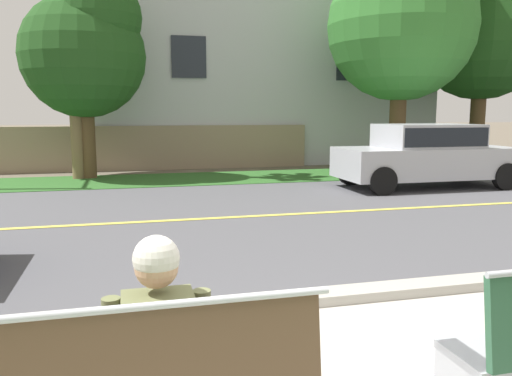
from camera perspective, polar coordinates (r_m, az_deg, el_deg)
The scene contains 12 objects.
ground_plane at distance 10.31m, azimuth -6.61°, elevation -1.78°, with size 140.00×140.00×0.00m, color #665B4C.
curb_edge at distance 4.94m, azimuth 2.53°, elevation -12.55°, with size 44.00×0.30×0.11m, color #ADA89E.
street_asphalt at distance 8.86m, azimuth -5.29°, elevation -3.44°, with size 52.00×8.00×0.01m, color #515156.
road_centre_line at distance 8.85m, azimuth -5.29°, elevation -3.41°, with size 48.00×0.14×0.01m, color #E0CC4C.
far_verge_grass at distance 14.13m, azimuth -8.75°, elevation 0.98°, with size 48.00×2.80×0.02m, color #2D6026.
seated_person_olive at distance 2.73m, azimuth -10.91°, elevation -16.59°, with size 0.52×0.68×1.25m.
car_silver_near at distance 13.08m, azimuth 18.50°, elevation 3.77°, with size 4.30×1.86×1.54m.
shade_tree_far_left at distance 14.93m, azimuth -18.37°, elevation 14.75°, with size 3.33×3.33×5.50m.
shade_tree_left at distance 16.10m, azimuth 16.55°, elevation 18.05°, with size 4.29×4.29×7.08m.
shade_tree_centre at distance 19.04m, azimuth 24.58°, elevation 16.66°, with size 4.46×4.46×7.36m.
garden_wall at distance 16.63m, azimuth -16.43°, elevation 4.25°, with size 13.00×0.36×1.40m, color gray.
house_across_street at distance 20.44m, azimuth -0.63°, elevation 13.37°, with size 13.40×6.91×7.06m.
Camera 1 is at (-1.35, -2.06, 1.83)m, focal length 35.82 mm.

